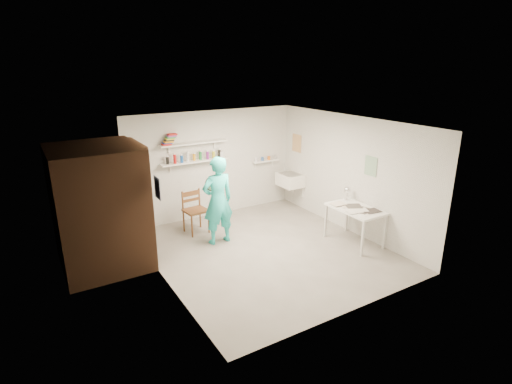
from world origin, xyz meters
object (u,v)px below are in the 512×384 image
wall_clock (213,183)px  desk_lamp (347,190)px  wooden_chair (196,211)px  belfast_sink (290,180)px  man (218,201)px  work_table (354,225)px

wall_clock → desk_lamp: (2.42, -1.18, -0.21)m
wooden_chair → belfast_sink: bearing=-0.4°
wooden_chair → desk_lamp: desk_lamp is taller
man → wooden_chair: 0.80m
belfast_sink → wall_clock: (-2.35, -0.67, 0.45)m
man → wooden_chair: bearing=-76.4°
man → work_table: 2.69m
belfast_sink → desk_lamp: bearing=-87.9°
wall_clock → desk_lamp: 2.70m
belfast_sink → wooden_chair: 2.56m
belfast_sink → desk_lamp: (0.07, -1.85, 0.25)m
work_table → belfast_sink: bearing=87.2°
man → belfast_sink: bearing=-160.8°
belfast_sink → wooden_chair: (-2.54, -0.21, -0.22)m
belfast_sink → wall_clock: 2.49m
belfast_sink → work_table: 2.32m
wall_clock → wooden_chair: bearing=110.9°
wooden_chair → work_table: wooden_chair is taller
belfast_sink → desk_lamp: size_ratio=4.41×
belfast_sink → desk_lamp: 1.87m
belfast_sink → man: man is taller
wall_clock → desk_lamp: size_ratio=2.29×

